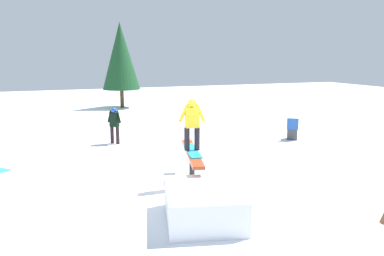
{
  "coord_description": "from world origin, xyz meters",
  "views": [
    {
      "loc": [
        -8.59,
        3.24,
        3.3
      ],
      "look_at": [
        0.0,
        0.0,
        1.52
      ],
      "focal_mm": 35.0,
      "sensor_mm": 36.0,
      "label": 1
    }
  ],
  "objects_px": {
    "main_rider_on_rail": "(192,126)",
    "folding_chair": "(292,129)",
    "bystander_black": "(114,123)",
    "pine_tree_near": "(121,56)",
    "rail_feature": "(192,156)"
  },
  "relations": [
    {
      "from": "main_rider_on_rail",
      "to": "bystander_black",
      "type": "height_order",
      "value": "main_rider_on_rail"
    },
    {
      "from": "bystander_black",
      "to": "pine_tree_near",
      "type": "height_order",
      "value": "pine_tree_near"
    },
    {
      "from": "bystander_black",
      "to": "pine_tree_near",
      "type": "xyz_separation_m",
      "value": [
        10.02,
        -2.09,
        2.49
      ]
    },
    {
      "from": "bystander_black",
      "to": "pine_tree_near",
      "type": "relative_size",
      "value": 0.26
    },
    {
      "from": "main_rider_on_rail",
      "to": "pine_tree_near",
      "type": "relative_size",
      "value": 0.27
    },
    {
      "from": "main_rider_on_rail",
      "to": "folding_chair",
      "type": "xyz_separation_m",
      "value": [
        3.65,
        -5.65,
        -1.16
      ]
    },
    {
      "from": "bystander_black",
      "to": "rail_feature",
      "type": "bearing_deg",
      "value": -35.1
    },
    {
      "from": "bystander_black",
      "to": "folding_chair",
      "type": "relative_size",
      "value": 1.58
    },
    {
      "from": "folding_chair",
      "to": "pine_tree_near",
      "type": "xyz_separation_m",
      "value": [
        11.8,
        4.65,
        2.85
      ]
    },
    {
      "from": "rail_feature",
      "to": "bystander_black",
      "type": "bearing_deg",
      "value": 25.37
    },
    {
      "from": "main_rider_on_rail",
      "to": "folding_chair",
      "type": "bearing_deg",
      "value": -46.0
    },
    {
      "from": "bystander_black",
      "to": "pine_tree_near",
      "type": "bearing_deg",
      "value": 121.8
    },
    {
      "from": "main_rider_on_rail",
      "to": "bystander_black",
      "type": "bearing_deg",
      "value": 22.45
    },
    {
      "from": "main_rider_on_rail",
      "to": "pine_tree_near",
      "type": "distance_m",
      "value": 15.58
    },
    {
      "from": "main_rider_on_rail",
      "to": "folding_chair",
      "type": "height_order",
      "value": "main_rider_on_rail"
    }
  ]
}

